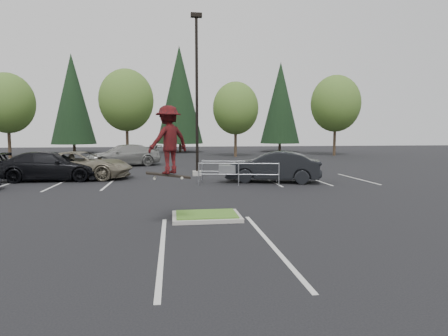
{
  "coord_description": "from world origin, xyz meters",
  "views": [
    {
      "loc": [
        -1.07,
        -11.93,
        2.81
      ],
      "look_at": [
        0.79,
        1.5,
        1.49
      ],
      "focal_mm": 30.0,
      "sensor_mm": 36.0,
      "label": 1
    }
  ],
  "objects": [
    {
      "name": "conif_b",
      "position": [
        0.0,
        40.5,
        7.85
      ],
      "size": [
        6.38,
        6.38,
        14.5
      ],
      "color": "#38281C",
      "rests_on": "ground"
    },
    {
      "name": "car_r_charc",
      "position": [
        4.5,
        8.34,
        0.86
      ],
      "size": [
        5.51,
        3.25,
        1.72
      ],
      "primitive_type": "imported",
      "rotation": [
        0.0,
        0.0,
        4.42
      ],
      "color": "black",
      "rests_on": "ground"
    },
    {
      "name": "cart_corral",
      "position": [
        2.03,
        8.09,
        0.76
      ],
      "size": [
        4.48,
        2.33,
        1.21
      ],
      "rotation": [
        0.0,
        0.0,
        -0.2
      ],
      "color": "#96999E",
      "rests_on": "ground"
    },
    {
      "name": "grass_median",
      "position": [
        0.0,
        0.0,
        0.08
      ],
      "size": [
        2.2,
        1.6,
        0.16
      ],
      "color": "gray",
      "rests_on": "ground"
    },
    {
      "name": "decid_a",
      "position": [
        -18.01,
        30.03,
        5.58
      ],
      "size": [
        5.44,
        5.44,
        8.91
      ],
      "color": "#38281C",
      "rests_on": "ground"
    },
    {
      "name": "car_l_black",
      "position": [
        -8.0,
        10.69,
        0.84
      ],
      "size": [
        5.78,
        2.37,
        1.68
      ],
      "primitive_type": "imported",
      "rotation": [
        0.0,
        0.0,
        1.57
      ],
      "color": "black",
      "rests_on": "ground"
    },
    {
      "name": "car_l_tan",
      "position": [
        -6.5,
        11.31,
        0.82
      ],
      "size": [
        6.29,
        3.65,
        1.65
      ],
      "primitive_type": "imported",
      "rotation": [
        0.0,
        0.0,
        1.41
      ],
      "color": "#786F5B",
      "rests_on": "ground"
    },
    {
      "name": "conif_a",
      "position": [
        -14.0,
        40.0,
        7.1
      ],
      "size": [
        5.72,
        5.72,
        13.0
      ],
      "color": "#38281C",
      "rests_on": "ground"
    },
    {
      "name": "car_far_silver",
      "position": [
        -5.0,
        19.58,
        0.88
      ],
      "size": [
        6.56,
        4.54,
        1.76
      ],
      "primitive_type": "imported",
      "rotation": [
        0.0,
        0.0,
        5.09
      ],
      "color": "gray",
      "rests_on": "ground"
    },
    {
      "name": "conif_c",
      "position": [
        14.0,
        39.5,
        6.85
      ],
      "size": [
        5.5,
        5.5,
        12.5
      ],
      "color": "#38281C",
      "rests_on": "ground"
    },
    {
      "name": "light_pole",
      "position": [
        0.5,
        12.0,
        4.56
      ],
      "size": [
        0.7,
        0.6,
        10.12
      ],
      "color": "gray",
      "rests_on": "ground"
    },
    {
      "name": "stall_lines",
      "position": [
        -1.35,
        6.02,
        0.0
      ],
      "size": [
        22.62,
        17.6,
        0.01
      ],
      "color": "silver",
      "rests_on": "ground"
    },
    {
      "name": "skateboarder",
      "position": [
        -1.2,
        -1.0,
        2.57
      ],
      "size": [
        1.45,
        1.32,
        2.12
      ],
      "rotation": [
        0.0,
        0.0,
        3.74
      ],
      "color": "black",
      "rests_on": "ground"
    },
    {
      "name": "ground",
      "position": [
        0.0,
        0.0,
        0.0
      ],
      "size": [
        120.0,
        120.0,
        0.0
      ],
      "primitive_type": "plane",
      "color": "black",
      "rests_on": "ground"
    },
    {
      "name": "decid_d",
      "position": [
        17.99,
        30.33,
        5.91
      ],
      "size": [
        5.76,
        5.76,
        9.43
      ],
      "color": "#38281C",
      "rests_on": "ground"
    },
    {
      "name": "decid_b",
      "position": [
        -6.01,
        30.53,
        6.04
      ],
      "size": [
        5.89,
        5.89,
        9.64
      ],
      "color": "#38281C",
      "rests_on": "ground"
    },
    {
      "name": "decid_c",
      "position": [
        5.99,
        29.83,
        5.25
      ],
      "size": [
        5.12,
        5.12,
        8.38
      ],
      "color": "#38281C",
      "rests_on": "ground"
    }
  ]
}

